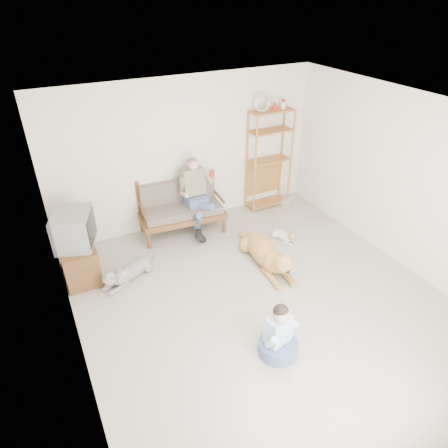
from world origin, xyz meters
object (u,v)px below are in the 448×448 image
loveseat (181,207)px  etagere (269,159)px  golden_retriever (268,255)px  tv_stand (79,259)px

loveseat → etagere: etagere is taller
etagere → golden_retriever: 2.24m
etagere → golden_retriever: bearing=-122.1°
loveseat → etagere: 2.01m
etagere → golden_retriever: (-1.11, -1.77, -0.80)m
loveseat → golden_retriever: bearing=-57.6°
loveseat → tv_stand: bearing=-158.8°
etagere → tv_stand: 3.97m
etagere → tv_stand: size_ratio=2.52×
loveseat → etagere: (1.94, 0.12, 0.52)m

